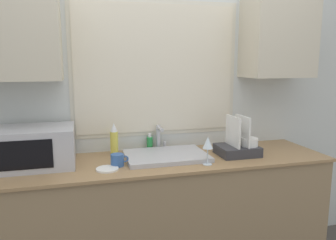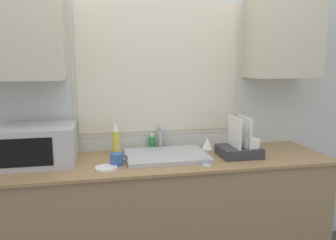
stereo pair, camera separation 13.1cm
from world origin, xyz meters
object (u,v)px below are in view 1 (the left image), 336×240
object	(u,v)px
dish_rack	(239,146)
wine_glass	(208,144)
mug_near_sink	(118,160)
faucet	(159,136)
microwave	(35,147)
soap_bottle	(150,143)
spray_bottle	(114,140)

from	to	relation	value
dish_rack	wine_glass	bearing A→B (deg)	-153.24
mug_near_sink	wine_glass	bearing A→B (deg)	-11.96
faucet	microwave	xyz separation A→B (m)	(-0.87, -0.17, 0.02)
wine_glass	faucet	bearing A→B (deg)	116.51
soap_bottle	wine_glass	world-z (taller)	wine_glass
microwave	dish_rack	world-z (taller)	dish_rack
microwave	dish_rack	bearing A→B (deg)	-4.75
spray_bottle	soap_bottle	bearing A→B (deg)	17.38
dish_rack	mug_near_sink	xyz separation A→B (m)	(-0.88, -0.03, -0.03)
microwave	soap_bottle	distance (m)	0.82
spray_bottle	wine_glass	xyz separation A→B (m)	(0.57, -0.37, 0.03)
mug_near_sink	dish_rack	bearing A→B (deg)	2.07
microwave	mug_near_sink	distance (m)	0.54
spray_bottle	mug_near_sink	world-z (taller)	spray_bottle
dish_rack	wine_glass	world-z (taller)	dish_rack
dish_rack	soap_bottle	bearing A→B (deg)	152.68
microwave	mug_near_sink	xyz separation A→B (m)	(0.51, -0.15, -0.09)
soap_bottle	mug_near_sink	size ratio (longest dim) A/B	1.11
microwave	soap_bottle	world-z (taller)	microwave
microwave	mug_near_sink	size ratio (longest dim) A/B	4.23
microwave	wine_glass	bearing A→B (deg)	-13.90
faucet	mug_near_sink	size ratio (longest dim) A/B	1.64
microwave	spray_bottle	xyz separation A→B (m)	(0.52, 0.10, -0.01)
spray_bottle	wine_glass	distance (m)	0.68
microwave	dish_rack	xyz separation A→B (m)	(1.39, -0.12, -0.06)
faucet	spray_bottle	bearing A→B (deg)	-169.61
microwave	soap_bottle	bearing A→B (deg)	13.52
faucet	dish_rack	distance (m)	0.60
soap_bottle	mug_near_sink	distance (m)	0.44
mug_near_sink	microwave	bearing A→B (deg)	163.96
dish_rack	soap_bottle	distance (m)	0.67
microwave	wine_glass	xyz separation A→B (m)	(1.09, -0.27, 0.01)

